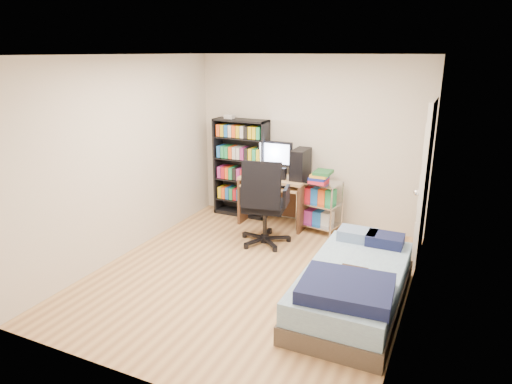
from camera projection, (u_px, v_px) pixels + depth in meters
The scene contains 7 objects.
room at pixel (251, 173), 5.03m from camera, with size 3.58×4.08×2.58m.
media_shelf at pixel (241, 167), 7.18m from camera, with size 0.87×0.29×1.60m.
computer_desk at pixel (282, 181), 6.82m from camera, with size 1.00×0.58×1.26m.
office_chair at pixel (264, 218), 6.16m from camera, with size 0.84×0.84×1.20m.
wire_cart at pixel (320, 192), 6.56m from camera, with size 0.63×0.50×0.92m.
bed at pixel (353, 286), 4.65m from camera, with size 0.96×1.92×0.55m.
door at pixel (425, 182), 5.58m from camera, with size 0.12×0.80×2.00m.
Camera 1 is at (2.10, -4.40, 2.53)m, focal length 32.00 mm.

